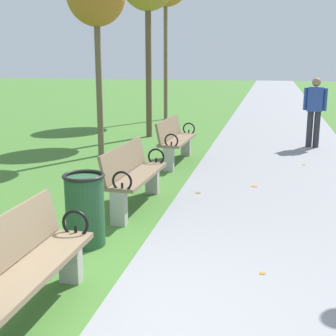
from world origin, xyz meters
TOP-DOWN VIEW (x-y plane):
  - ground_plane at (0.00, 0.00)m, footprint 80.00×80.00m
  - paved_walkway at (1.58, 18.00)m, footprint 3.15×44.00m
  - park_bench_1 at (-0.50, -0.12)m, footprint 0.49×1.60m
  - park_bench_2 at (-0.50, 2.95)m, footprint 0.54×1.62m
  - park_bench_3 at (-0.50, 5.92)m, footprint 0.54×1.62m
  - pedestrian_walking at (2.36, 8.17)m, footprint 0.52×0.27m
  - trash_bin at (-0.65, 1.51)m, footprint 0.48×0.48m
  - scattered_leaves at (-0.37, 3.14)m, footprint 4.16×9.60m

SIDE VIEW (x-z plane):
  - ground_plane at x=0.00m, z-range 0.00..0.00m
  - paved_walkway at x=1.58m, z-range 0.00..0.02m
  - scattered_leaves at x=-0.37m, z-range 0.00..0.02m
  - trash_bin at x=-0.65m, z-range 0.00..0.84m
  - park_bench_1 at x=-0.50m, z-range 0.04..0.93m
  - park_bench_2 at x=-0.50m, z-range 0.04..0.93m
  - park_bench_3 at x=-0.50m, z-range 0.04..0.93m
  - pedestrian_walking at x=2.36m, z-range 0.12..1.74m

